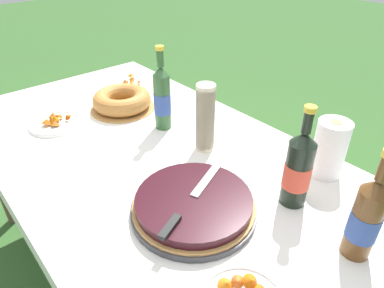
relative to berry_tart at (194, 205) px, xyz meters
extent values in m
plane|color=#335B28|center=(-0.34, 0.09, -0.77)|extent=(16.00, 16.00, 0.00)
cube|color=brown|center=(-0.34, 0.09, -0.05)|extent=(1.89, 1.01, 0.03)
cylinder|color=brown|center=(-1.22, 0.53, -0.42)|extent=(0.06, 0.06, 0.70)
cube|color=white|center=(-0.34, 0.09, -0.03)|extent=(1.90, 1.02, 0.00)
cube|color=white|center=(-0.34, -0.42, -0.08)|extent=(1.90, 0.00, 0.10)
cube|color=white|center=(-0.34, 0.59, -0.08)|extent=(1.90, 0.00, 0.10)
cube|color=white|center=(-1.29, 0.09, -0.08)|extent=(0.00, 1.02, 0.10)
cylinder|color=#38383D|center=(0.00, 0.00, -0.02)|extent=(0.38, 0.38, 0.02)
cylinder|color=#B78447|center=(0.00, 0.00, 0.00)|extent=(0.37, 0.37, 0.01)
cylinder|color=black|center=(0.00, 0.00, 0.02)|extent=(0.35, 0.35, 0.03)
cube|color=silver|center=(-0.04, 0.09, 0.03)|extent=(0.10, 0.19, 0.00)
cube|color=black|center=(0.05, -0.13, 0.04)|extent=(0.05, 0.09, 0.01)
cylinder|color=#B78447|center=(-0.75, 0.20, -0.02)|extent=(0.30, 0.30, 0.01)
torus|color=#AD7033|center=(-0.75, 0.20, 0.02)|extent=(0.27, 0.27, 0.08)
cylinder|color=beige|center=(-0.24, 0.26, 0.02)|extent=(0.07, 0.07, 0.09)
cylinder|color=beige|center=(-0.24, 0.26, 0.03)|extent=(0.07, 0.07, 0.09)
cylinder|color=beige|center=(-0.24, 0.26, 0.05)|extent=(0.07, 0.07, 0.09)
cylinder|color=beige|center=(-0.24, 0.26, 0.06)|extent=(0.07, 0.07, 0.09)
cylinder|color=beige|center=(-0.24, 0.26, 0.07)|extent=(0.07, 0.07, 0.09)
cylinder|color=beige|center=(-0.24, 0.26, 0.08)|extent=(0.07, 0.07, 0.09)
cylinder|color=beige|center=(-0.24, 0.26, 0.10)|extent=(0.07, 0.07, 0.09)
cylinder|color=beige|center=(-0.24, 0.26, 0.11)|extent=(0.07, 0.07, 0.09)
cylinder|color=beige|center=(-0.24, 0.26, 0.12)|extent=(0.07, 0.07, 0.09)
cylinder|color=beige|center=(-0.24, 0.26, 0.14)|extent=(0.07, 0.07, 0.09)
cylinder|color=beige|center=(-0.24, 0.26, 0.15)|extent=(0.07, 0.07, 0.09)
cylinder|color=beige|center=(-0.24, 0.26, 0.16)|extent=(0.07, 0.07, 0.09)
cylinder|color=beige|center=(-0.24, 0.26, 0.18)|extent=(0.07, 0.07, 0.09)
cylinder|color=beige|center=(-0.24, 0.26, 0.19)|extent=(0.07, 0.07, 0.09)
torus|color=beige|center=(-0.24, 0.26, 0.24)|extent=(0.07, 0.07, 0.01)
cylinder|color=#2D562D|center=(-0.48, 0.24, 0.09)|extent=(0.07, 0.07, 0.23)
cylinder|color=#334C93|center=(-0.48, 0.24, 0.09)|extent=(0.07, 0.07, 0.09)
cone|color=#2D562D|center=(-0.48, 0.24, 0.23)|extent=(0.07, 0.07, 0.04)
cylinder|color=#2D562D|center=(-0.48, 0.24, 0.28)|extent=(0.03, 0.03, 0.06)
cylinder|color=gold|center=(-0.48, 0.24, 0.32)|extent=(0.03, 0.03, 0.02)
cylinder|color=brown|center=(0.39, 0.23, 0.08)|extent=(0.07, 0.07, 0.21)
cylinder|color=#334C93|center=(0.39, 0.23, 0.07)|extent=(0.08, 0.08, 0.08)
cone|color=brown|center=(0.39, 0.23, 0.20)|extent=(0.07, 0.07, 0.04)
cylinder|color=black|center=(0.16, 0.27, 0.08)|extent=(0.08, 0.08, 0.22)
cylinder|color=#E54C38|center=(0.16, 0.27, 0.08)|extent=(0.08, 0.08, 0.08)
cone|color=black|center=(0.16, 0.27, 0.21)|extent=(0.08, 0.08, 0.04)
cylinder|color=black|center=(0.16, 0.27, 0.26)|extent=(0.03, 0.03, 0.06)
cylinder|color=gold|center=(0.16, 0.27, 0.30)|extent=(0.03, 0.03, 0.02)
cone|color=#C75D20|center=(0.27, -0.09, 0.00)|extent=(0.05, 0.05, 0.04)
cone|color=#C6590B|center=(0.29, -0.07, 0.01)|extent=(0.06, 0.05, 0.05)
cone|color=orange|center=(0.25, -0.12, 0.00)|extent=(0.06, 0.05, 0.04)
cylinder|color=white|center=(-0.80, -0.11, -0.02)|extent=(0.22, 0.22, 0.01)
torus|color=white|center=(-0.80, -0.11, -0.01)|extent=(0.21, 0.21, 0.01)
cone|color=#B05009|center=(-0.81, -0.12, 0.01)|extent=(0.05, 0.05, 0.03)
cone|color=#C06F1A|center=(-0.82, -0.07, 0.00)|extent=(0.04, 0.04, 0.03)
cone|color=#B94D14|center=(-0.80, -0.11, 0.00)|extent=(0.04, 0.04, 0.03)
cone|color=#BC5717|center=(-0.82, -0.10, 0.01)|extent=(0.04, 0.05, 0.04)
cone|color=#B65B15|center=(-0.80, -0.14, 0.00)|extent=(0.05, 0.06, 0.04)
cone|color=#B35919|center=(-0.83, -0.10, 0.01)|extent=(0.06, 0.05, 0.03)
cone|color=#A6430B|center=(-0.78, -0.06, 0.01)|extent=(0.04, 0.04, 0.04)
cone|color=#A65819|center=(-0.77, -0.12, 0.00)|extent=(0.06, 0.06, 0.03)
cone|color=#CB5811|center=(-0.80, -0.11, -0.01)|extent=(0.04, 0.04, 0.03)
cone|color=#CA6F0E|center=(-0.79, -0.11, 0.01)|extent=(0.04, 0.03, 0.02)
cylinder|color=white|center=(-0.98, 0.40, -0.02)|extent=(0.21, 0.21, 0.01)
torus|color=white|center=(-0.98, 0.40, -0.01)|extent=(0.21, 0.21, 0.01)
cone|color=#CF6222|center=(-0.92, 0.41, 0.00)|extent=(0.04, 0.04, 0.03)
cone|color=#C56D12|center=(-1.02, 0.42, 0.01)|extent=(0.05, 0.05, 0.03)
cone|color=#BB6A17|center=(-0.97, 0.39, -0.01)|extent=(0.04, 0.04, 0.03)
cone|color=#A7571E|center=(-0.98, 0.36, 0.00)|extent=(0.04, 0.05, 0.03)
cone|color=#C37523|center=(-0.94, 0.36, 0.00)|extent=(0.04, 0.04, 0.03)
cone|color=#AC5D17|center=(-0.98, 0.40, 0.00)|extent=(0.04, 0.04, 0.04)
cylinder|color=white|center=(0.15, 0.47, 0.07)|extent=(0.11, 0.11, 0.20)
cylinder|color=#9E7A56|center=(0.15, 0.47, 0.18)|extent=(0.04, 0.04, 0.00)
camera|label=1|loc=(0.58, -0.50, 0.71)|focal=32.00mm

